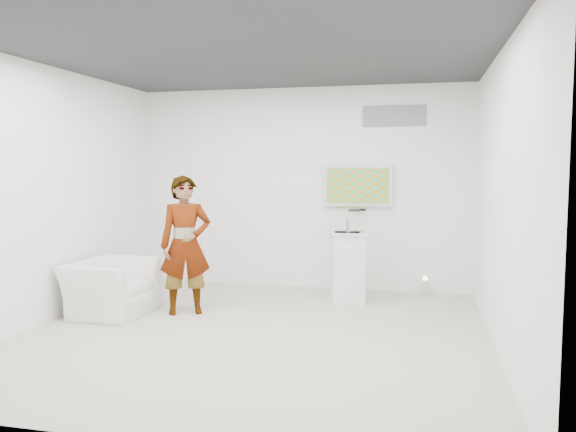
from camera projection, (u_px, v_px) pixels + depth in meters
The scene contains 10 objects.
room at pixel (254, 197), 6.01m from camera, with size 5.01×5.01×3.00m.
tv at pixel (358, 186), 8.19m from camera, with size 1.00×0.08×0.60m, color silver.
logo_decal at pixel (394, 116), 8.02m from camera, with size 0.90×0.02×0.30m, color slate.
person at pixel (185, 245), 6.95m from camera, with size 0.63×0.41×1.72m, color white.
armchair at pixel (111, 288), 6.96m from camera, with size 1.02×0.89×0.66m, color white.
pedestal at pixel (347, 267), 7.54m from camera, with size 0.47×0.47×0.96m, color silver.
floor_uplight at pixel (425, 286), 7.99m from camera, with size 0.16×0.16×0.25m, color white.
vitrine at pixel (348, 220), 7.48m from camera, with size 0.33×0.33×0.33m, color silver.
console at pixel (348, 224), 7.49m from camera, with size 0.04×0.14×0.20m, color silver.
wii_remote at pixel (204, 189), 7.10m from camera, with size 0.03×0.13×0.03m, color silver.
Camera 1 is at (1.72, -5.76, 1.83)m, focal length 35.00 mm.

